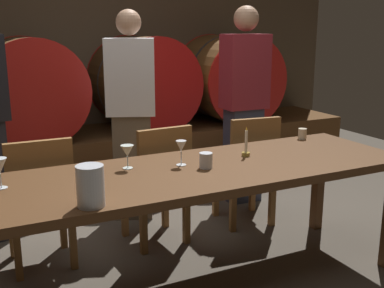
{
  "coord_description": "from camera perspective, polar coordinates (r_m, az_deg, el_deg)",
  "views": [
    {
      "loc": [
        -1.15,
        -2.5,
        1.54
      ],
      "look_at": [
        0.02,
        -0.12,
        0.89
      ],
      "focal_mm": 44.71,
      "sensor_mm": 36.0,
      "label": 1
    }
  ],
  "objects": [
    {
      "name": "pitcher",
      "position": [
        2.22,
        -12.03,
        -4.92
      ],
      "size": [
        0.13,
        0.13,
        0.19
      ],
      "color": "silver",
      "rests_on": "dining_table"
    },
    {
      "name": "ground_plane",
      "position": [
        3.16,
        -1.37,
        -15.39
      ],
      "size": [
        8.23,
        8.23,
        0.0
      ],
      "primitive_type": "plane",
      "color": "#4C443A"
    },
    {
      "name": "barrel_shelf",
      "position": [
        4.93,
        -11.81,
        -1.57
      ],
      "size": [
        5.7,
        0.9,
        0.51
      ],
      "primitive_type": "cube",
      "color": "brown",
      "rests_on": "ground"
    },
    {
      "name": "wine_glass_center",
      "position": [
        2.76,
        -7.73,
        -0.9
      ],
      "size": [
        0.08,
        0.08,
        0.14
      ],
      "color": "silver",
      "rests_on": "dining_table"
    },
    {
      "name": "candle_center",
      "position": [
        3.03,
        6.46,
        -0.51
      ],
      "size": [
        0.05,
        0.05,
        0.19
      ],
      "color": "olive",
      "rests_on": "dining_table"
    },
    {
      "name": "wine_glass_right",
      "position": [
        2.8,
        -1.31,
        -0.39
      ],
      "size": [
        0.06,
        0.06,
        0.15
      ],
      "color": "white",
      "rests_on": "dining_table"
    },
    {
      "name": "chair_right",
      "position": [
        3.76,
        6.74,
        -2.52
      ],
      "size": [
        0.44,
        0.44,
        0.88
      ],
      "rotation": [
        0.0,
        0.0,
        3.03
      ],
      "color": "brown",
      "rests_on": "ground"
    },
    {
      "name": "guest_center",
      "position": [
        3.84,
        -7.25,
        3.41
      ],
      "size": [
        0.44,
        0.36,
        1.67
      ],
      "rotation": [
        0.0,
        0.0,
        2.76
      ],
      "color": "brown",
      "rests_on": "ground"
    },
    {
      "name": "chair_center",
      "position": [
        3.4,
        -3.99,
        -4.23
      ],
      "size": [
        0.43,
        0.43,
        0.88
      ],
      "rotation": [
        0.0,
        0.0,
        3.21
      ],
      "color": "brown",
      "rests_on": "ground"
    },
    {
      "name": "wine_barrel_far_right",
      "position": [
        5.39,
        4.29,
        7.83
      ],
      "size": [
        0.95,
        0.89,
        0.95
      ],
      "color": "brown",
      "rests_on": "barrel_shelf"
    },
    {
      "name": "cup_center",
      "position": [
        2.76,
        1.67,
        -1.97
      ],
      "size": [
        0.08,
        0.08,
        0.09
      ],
      "primitive_type": "cylinder",
      "color": "silver",
      "rests_on": "dining_table"
    },
    {
      "name": "wine_barrel_center_left",
      "position": [
        4.69,
        -18.86,
        6.23
      ],
      "size": [
        0.95,
        0.89,
        0.95
      ],
      "color": "brown",
      "rests_on": "barrel_shelf"
    },
    {
      "name": "guest_right",
      "position": [
        4.2,
        6.22,
        4.73
      ],
      "size": [
        0.39,
        0.25,
        1.71
      ],
      "rotation": [
        0.0,
        0.0,
        3.11
      ],
      "color": "#33384C",
      "rests_on": "ground"
    },
    {
      "name": "wine_barrel_center_right",
      "position": [
        4.96,
        -5.94,
        7.27
      ],
      "size": [
        0.95,
        0.89,
        0.95
      ],
      "color": "#513319",
      "rests_on": "barrel_shelf"
    },
    {
      "name": "cup_right",
      "position": [
        3.57,
        13.03,
        1.2
      ],
      "size": [
        0.06,
        0.06,
        0.08
      ],
      "primitive_type": "cylinder",
      "color": "beige",
      "rests_on": "dining_table"
    },
    {
      "name": "back_wall",
      "position": [
        5.3,
        -13.91,
        10.82
      ],
      "size": [
        6.33,
        0.24,
        2.59
      ],
      "primitive_type": "cube",
      "color": "brown",
      "rests_on": "ground"
    },
    {
      "name": "dining_table",
      "position": [
        2.79,
        0.68,
        -4.23
      ],
      "size": [
        2.6,
        0.82,
        0.74
      ],
      "color": "#4C2D16",
      "rests_on": "ground"
    },
    {
      "name": "chair_left",
      "position": [
        3.2,
        -17.69,
        -6.07
      ],
      "size": [
        0.4,
        0.4,
        0.88
      ],
      "rotation": [
        0.0,
        0.0,
        3.13
      ],
      "color": "brown",
      "rests_on": "ground"
    }
  ]
}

